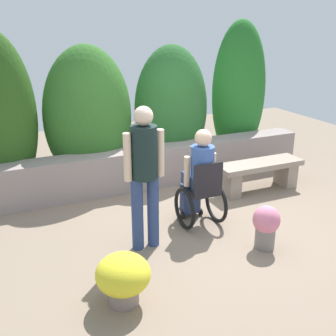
{
  "coord_description": "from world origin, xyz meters",
  "views": [
    {
      "loc": [
        -2.47,
        -4.51,
        2.63
      ],
      "look_at": [
        -0.45,
        0.01,
        0.85
      ],
      "focal_mm": 44.49,
      "sensor_mm": 36.0,
      "label": 1
    }
  ],
  "objects_px": {
    "stone_bench": "(259,172)",
    "person_in_wheelchair": "(200,181)",
    "flower_pot_purple_near": "(123,277)",
    "person_standing_companion": "(144,169)",
    "flower_pot_terracotta_by_wall": "(266,225)"
  },
  "relations": [
    {
      "from": "stone_bench",
      "to": "person_in_wheelchair",
      "type": "distance_m",
      "value": 1.61
    },
    {
      "from": "person_in_wheelchair",
      "to": "flower_pot_purple_near",
      "type": "xyz_separation_m",
      "value": [
        -1.47,
        -1.19,
        -0.33
      ]
    },
    {
      "from": "person_standing_companion",
      "to": "stone_bench",
      "type": "bearing_deg",
      "value": 9.2
    },
    {
      "from": "person_in_wheelchair",
      "to": "flower_pot_purple_near",
      "type": "bearing_deg",
      "value": -140.03
    },
    {
      "from": "flower_pot_purple_near",
      "to": "flower_pot_terracotta_by_wall",
      "type": "bearing_deg",
      "value": 9.04
    },
    {
      "from": "person_in_wheelchair",
      "to": "person_standing_companion",
      "type": "height_order",
      "value": "person_standing_companion"
    },
    {
      "from": "person_in_wheelchair",
      "to": "flower_pot_purple_near",
      "type": "height_order",
      "value": "person_in_wheelchair"
    },
    {
      "from": "stone_bench",
      "to": "flower_pot_purple_near",
      "type": "height_order",
      "value": "flower_pot_purple_near"
    },
    {
      "from": "person_standing_companion",
      "to": "flower_pot_purple_near",
      "type": "bearing_deg",
      "value": -135.1
    },
    {
      "from": "stone_bench",
      "to": "flower_pot_terracotta_by_wall",
      "type": "height_order",
      "value": "flower_pot_terracotta_by_wall"
    },
    {
      "from": "flower_pot_purple_near",
      "to": "person_standing_companion",
      "type": "bearing_deg",
      "value": 57.35
    },
    {
      "from": "person_standing_companion",
      "to": "person_in_wheelchair",
      "type": "bearing_deg",
      "value": 4.81
    },
    {
      "from": "flower_pot_terracotta_by_wall",
      "to": "person_in_wheelchair",
      "type": "bearing_deg",
      "value": 115.76
    },
    {
      "from": "person_in_wheelchair",
      "to": "flower_pot_purple_near",
      "type": "relative_size",
      "value": 2.49
    },
    {
      "from": "flower_pot_terracotta_by_wall",
      "to": "stone_bench",
      "type": "bearing_deg",
      "value": 56.65
    }
  ]
}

